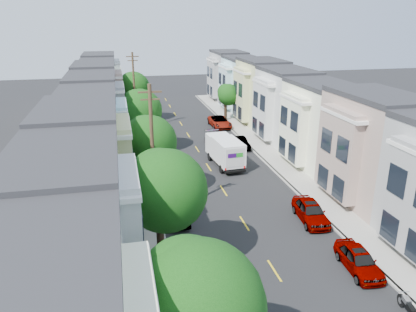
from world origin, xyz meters
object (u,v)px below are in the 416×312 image
(parked_left_d, at_px, (158,159))
(parked_right_c, at_px, (240,143))
(tree_d, at_px, (139,111))
(fedex_truck, at_px, (225,150))
(motorcycle, at_px, (408,308))
(tree_a, at_px, (196,307))
(parked_right_a, at_px, (359,260))
(tree_b, at_px, (164,191))
(parked_left_c, at_px, (175,213))
(lead_sedan, at_px, (215,140))
(parked_right_d, at_px, (220,122))
(tree_far_r, at_px, (228,95))
(utility_pole_near, at_px, (153,155))
(tree_c, at_px, (148,143))
(tree_e, at_px, (133,88))
(parked_right_b, at_px, (311,211))
(utility_pole_far, at_px, (134,92))

(parked_left_d, distance_m, parked_right_c, 10.45)
(tree_d, xyz_separation_m, parked_left_d, (1.40, -4.18, -4.14))
(fedex_truck, height_order, motorcycle, fedex_truck)
(fedex_truck, bearing_deg, tree_a, -111.62)
(parked_right_a, xyz_separation_m, parked_right_c, (0.00, 24.31, -0.06))
(tree_b, bearing_deg, tree_d, 90.00)
(parked_left_c, distance_m, motorcycle, 16.11)
(lead_sedan, bearing_deg, parked_right_d, 75.08)
(parked_right_c, bearing_deg, tree_a, -112.86)
(lead_sedan, bearing_deg, parked_left_d, -143.28)
(tree_a, distance_m, tree_d, 31.92)
(motorcycle, bearing_deg, parked_left_c, 140.50)
(tree_far_r, relative_size, utility_pole_near, 0.54)
(parked_left_d, bearing_deg, parked_left_c, -88.65)
(tree_c, bearing_deg, tree_e, 90.00)
(utility_pole_near, height_order, motorcycle, utility_pole_near)
(tree_b, bearing_deg, utility_pole_near, 89.98)
(tree_b, relative_size, tree_d, 1.07)
(tree_far_r, bearing_deg, tree_d, -136.79)
(tree_b, xyz_separation_m, lead_sedan, (8.60, 23.42, -4.59))
(tree_e, distance_m, parked_left_d, 19.00)
(parked_left_d, xyz_separation_m, motorcycle, (10.07, -24.72, -0.21))
(parked_right_a, xyz_separation_m, parked_right_b, (0.00, 6.37, 0.07))
(tree_b, distance_m, parked_left_c, 7.99)
(tree_c, xyz_separation_m, fedex_truck, (8.04, 6.40, -3.27))
(tree_d, bearing_deg, parked_right_a, -65.74)
(tree_a, bearing_deg, fedex_truck, 72.99)
(tree_d, distance_m, tree_far_r, 18.14)
(tree_b, bearing_deg, parked_left_c, 77.56)
(tree_d, distance_m, utility_pole_far, 10.15)
(parked_right_c, xyz_separation_m, motorcycle, (0.27, -28.35, -0.18))
(tree_e, bearing_deg, utility_pole_far, -89.97)
(utility_pole_far, height_order, parked_left_c, utility_pole_far)
(parked_left_d, relative_size, motorcycle, 1.84)
(tree_b, height_order, parked_left_d, tree_b)
(utility_pole_far, bearing_deg, parked_right_c, -43.68)
(parked_right_a, bearing_deg, utility_pole_near, 145.62)
(fedex_truck, bearing_deg, tree_e, 107.36)
(parked_right_b, distance_m, parked_right_c, 17.95)
(parked_left_d, bearing_deg, tree_c, -98.76)
(tree_b, distance_m, tree_d, 22.68)
(parked_right_a, distance_m, parked_right_b, 6.37)
(tree_b, distance_m, lead_sedan, 25.36)
(tree_c, height_order, parked_left_d, tree_c)
(tree_c, height_order, tree_far_r, tree_c)
(motorcycle, bearing_deg, utility_pole_far, 118.19)
(parked_left_d, bearing_deg, lead_sedan, 35.69)
(parked_right_a, bearing_deg, tree_e, 110.40)
(utility_pole_far, relative_size, parked_right_a, 2.34)
(utility_pole_near, xyz_separation_m, parked_right_c, (11.20, 15.30, -4.52))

